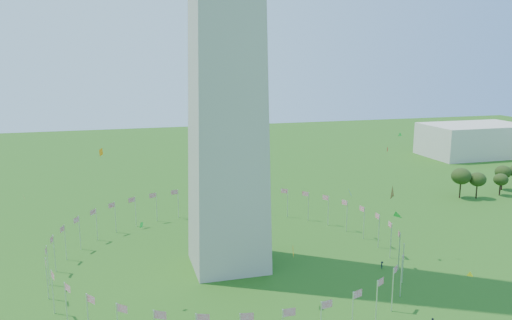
{
  "coord_description": "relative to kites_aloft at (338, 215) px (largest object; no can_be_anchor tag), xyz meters",
  "views": [
    {
      "loc": [
        -24.19,
        -59.6,
        48.48
      ],
      "look_at": [
        2.61,
        35.0,
        28.41
      ],
      "focal_mm": 35.0,
      "sensor_mm": 36.0,
      "label": 1
    }
  ],
  "objects": [
    {
      "name": "flag_ring",
      "position": [
        -16.33,
        24.88,
        -14.1
      ],
      "size": [
        80.24,
        80.24,
        9.0
      ],
      "color": "silver",
      "rests_on": "ground"
    },
    {
      "name": "tree_line_east",
      "position": [
        97.33,
        59.9,
        -13.85
      ],
      "size": [
        53.48,
        15.58,
        10.62
      ],
      "color": "#2C4517",
      "rests_on": "ground"
    },
    {
      "name": "gov_building_east_a",
      "position": [
        133.67,
        124.88,
        -10.6
      ],
      "size": [
        50.0,
        30.0,
        16.0
      ],
      "primitive_type": "cube",
      "color": "beige",
      "rests_on": "ground"
    },
    {
      "name": "kites_aloft",
      "position": [
        0.0,
        0.0,
        0.0
      ],
      "size": [
        129.91,
        70.12,
        32.38
      ],
      "color": "green",
      "rests_on": "ground"
    }
  ]
}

